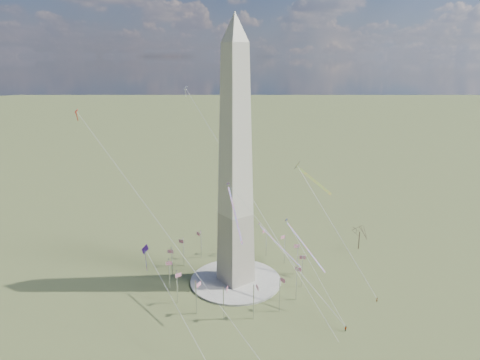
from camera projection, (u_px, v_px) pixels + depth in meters
ground at (236, 281)px, 170.28m from camera, size 2000.00×2000.00×0.00m
plaza at (236, 280)px, 170.17m from camera, size 36.00×36.00×0.80m
washington_monument at (235, 165)px, 156.96m from camera, size 15.56×15.56×100.00m
flagpole_ring at (236, 265)px, 168.26m from camera, size 54.40×54.40×13.00m
tree_near at (360, 231)px, 196.67m from camera, size 7.29×7.29×12.75m
person_east at (377, 300)px, 155.61m from camera, size 0.71×0.48×1.92m
person_centre at (346, 329)px, 139.12m from camera, size 1.20×0.70×1.92m
kite_delta_black at (299, 167)px, 182.19m from camera, size 12.38×16.41×14.01m
kite_diamond_purple at (145, 252)px, 149.43m from camera, size 2.21×3.49×10.78m
kite_streamer_left at (299, 238)px, 154.35m from camera, size 1.92×20.49×14.08m
kite_streamer_mid at (233, 204)px, 145.45m from camera, size 9.68×20.46×14.90m
kite_streamer_right at (273, 239)px, 178.18m from camera, size 6.99×20.97×14.71m
kite_small_red at (76, 112)px, 147.34m from camera, size 1.35×1.99×4.23m
kite_small_white at (185, 89)px, 191.04m from camera, size 1.69×2.45×5.12m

